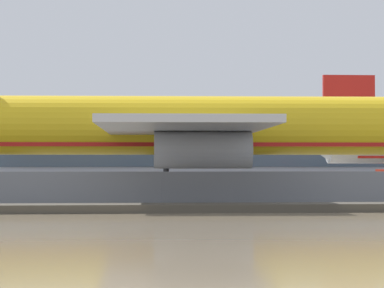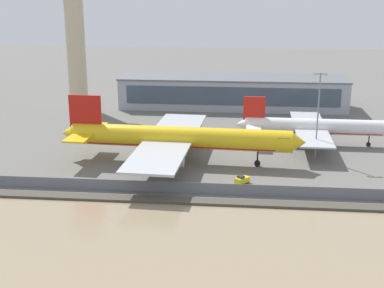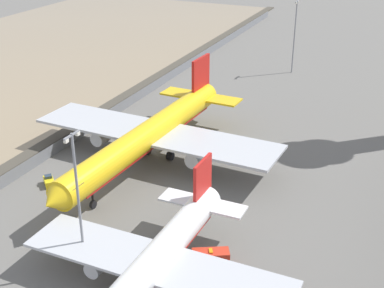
% 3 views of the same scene
% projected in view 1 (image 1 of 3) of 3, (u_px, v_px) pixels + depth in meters
% --- Properties ---
extents(ground_plane, '(500.00, 500.00, 0.00)m').
position_uv_depth(ground_plane, '(151.00, 199.00, 74.08)').
color(ground_plane, '#66635E').
extents(shoreline_seawall, '(320.00, 3.00, 0.50)m').
position_uv_depth(shoreline_seawall, '(167.00, 208.00, 53.68)').
color(shoreline_seawall, '#474238').
rests_on(shoreline_seawall, ground).
extents(perimeter_fence, '(280.00, 0.10, 2.37)m').
position_uv_depth(perimeter_fence, '(162.00, 190.00, 58.18)').
color(perimeter_fence, slate).
rests_on(perimeter_fence, ground).
extents(cargo_jet_yellow, '(57.94, 50.15, 15.64)m').
position_uv_depth(cargo_jet_yellow, '(197.00, 128.00, 77.98)').
color(cargo_jet_yellow, yellow).
rests_on(cargo_jet_yellow, ground).
extents(terminal_building, '(76.63, 18.87, 10.54)m').
position_uv_depth(terminal_building, '(232.00, 149.00, 140.96)').
color(terminal_building, '#9EA3AD').
rests_on(terminal_building, ground).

